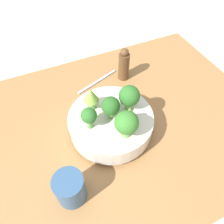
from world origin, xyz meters
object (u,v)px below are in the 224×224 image
(pepper_mill, at_px, (124,65))
(fork, at_px, (97,82))
(bowl, at_px, (112,122))
(cup, at_px, (70,188))

(pepper_mill, xyz_separation_m, fork, (0.11, -0.02, -0.06))
(bowl, bearing_deg, cup, 39.19)
(pepper_mill, relative_size, fork, 0.74)
(cup, xyz_separation_m, pepper_mill, (-0.33, -0.37, 0.02))
(fork, bearing_deg, cup, 59.52)
(pepper_mill, bearing_deg, cup, 47.84)
(bowl, bearing_deg, pepper_mill, -124.29)
(bowl, relative_size, fork, 1.43)
(bowl, xyz_separation_m, cup, (0.19, 0.15, 0.01))
(bowl, relative_size, cup, 2.72)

